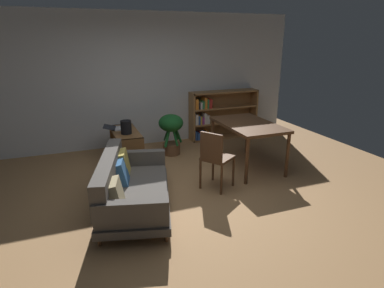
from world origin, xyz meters
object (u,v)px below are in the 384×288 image
object	(u,v)px
bookshelf	(218,115)
dining_chair_near	(215,156)
media_console	(126,146)
dining_table	(248,128)
open_laptop	(117,128)
fabric_couch	(128,186)
desk_speaker	(126,127)
potted_floor_plant	(171,130)

from	to	relation	value
bookshelf	dining_chair_near	bearing A→B (deg)	-116.33
media_console	dining_table	size ratio (longest dim) A/B	0.77
open_laptop	media_console	bearing A→B (deg)	-60.92
open_laptop	dining_chair_near	size ratio (longest dim) A/B	0.55
fabric_couch	desk_speaker	xyz separation A→B (m)	(0.27, 1.59, 0.38)
open_laptop	bookshelf	distance (m)	2.42
dining_table	fabric_couch	bearing A→B (deg)	-161.47
desk_speaker	bookshelf	xyz separation A→B (m)	(2.25, 0.96, -0.16)
dining_chair_near	desk_speaker	bearing A→B (deg)	125.56
fabric_couch	open_laptop	world-z (taller)	fabric_couch
dining_table	bookshelf	world-z (taller)	bookshelf
fabric_couch	potted_floor_plant	size ratio (longest dim) A/B	2.42
media_console	open_laptop	bearing A→B (deg)	119.08
desk_speaker	dining_table	distance (m)	2.13
fabric_couch	media_console	distance (m)	1.79
desk_speaker	dining_table	size ratio (longest dim) A/B	0.17
fabric_couch	desk_speaker	world-z (taller)	desk_speaker
media_console	open_laptop	distance (m)	0.39
dining_chair_near	potted_floor_plant	bearing A→B (deg)	94.82
dining_chair_near	bookshelf	bearing A→B (deg)	63.67
fabric_couch	potted_floor_plant	xyz separation A→B (m)	(1.18, 1.85, 0.18)
desk_speaker	dining_chair_near	world-z (taller)	dining_chair_near
open_laptop	desk_speaker	distance (m)	0.40
media_console	bookshelf	size ratio (longest dim) A/B	0.67
fabric_couch	dining_table	xyz separation A→B (m)	(2.23, 0.75, 0.40)
open_laptop	dining_table	distance (m)	2.40
desk_speaker	media_console	bearing A→B (deg)	86.73
fabric_couch	dining_table	world-z (taller)	dining_table
potted_floor_plant	dining_table	bearing A→B (deg)	-46.27
media_console	desk_speaker	xyz separation A→B (m)	(-0.01, -0.17, 0.41)
desk_speaker	dining_table	world-z (taller)	desk_speaker
fabric_couch	open_laptop	bearing A→B (deg)	85.07
open_laptop	potted_floor_plant	world-z (taller)	potted_floor_plant
media_console	bookshelf	world-z (taller)	bookshelf
potted_floor_plant	dining_chair_near	size ratio (longest dim) A/B	0.88
fabric_couch	media_console	world-z (taller)	fabric_couch
bookshelf	open_laptop	bearing A→B (deg)	-166.20
open_laptop	dining_table	world-z (taller)	dining_table
dining_chair_near	bookshelf	size ratio (longest dim) A/B	0.58
desk_speaker	dining_chair_near	xyz separation A→B (m)	(1.05, -1.47, -0.18)
desk_speaker	potted_floor_plant	bearing A→B (deg)	15.75
desk_speaker	fabric_couch	bearing A→B (deg)	-99.74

